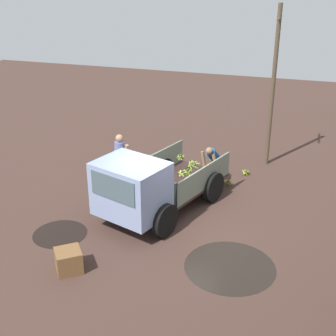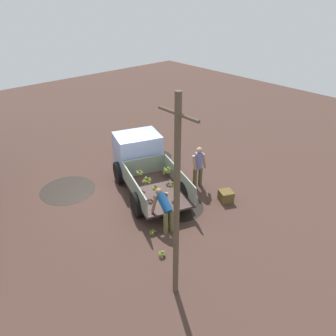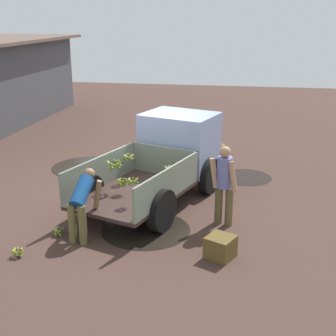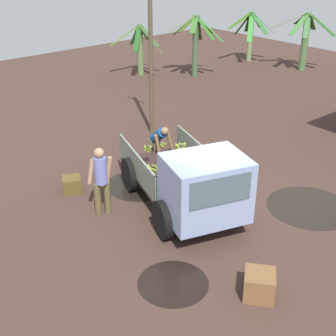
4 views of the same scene
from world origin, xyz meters
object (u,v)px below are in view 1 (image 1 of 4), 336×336
(person_worker_loading, at_px, (213,160))
(banana_bunch_on_ground_1, at_px, (229,182))
(person_foreground_visitor, at_px, (120,158))
(banana_bunch_on_ground_0, at_px, (246,172))
(cargo_truck, at_px, (143,188))
(utility_pole, at_px, (273,85))
(wooden_crate_0, at_px, (136,163))
(wooden_crate_1, at_px, (69,261))

(person_worker_loading, xyz_separation_m, banana_bunch_on_ground_1, (0.01, 0.54, -0.69))
(person_foreground_visitor, bearing_deg, person_worker_loading, -47.17)
(person_worker_loading, relative_size, banana_bunch_on_ground_0, 5.56)
(person_worker_loading, bearing_deg, cargo_truck, -15.26)
(utility_pole, bearing_deg, person_foreground_visitor, -52.41)
(utility_pole, height_order, wooden_crate_0, utility_pole)
(banana_bunch_on_ground_0, bearing_deg, utility_pole, 155.39)
(cargo_truck, bearing_deg, wooden_crate_1, 0.71)
(utility_pole, relative_size, banana_bunch_on_ground_0, 22.06)
(utility_pole, distance_m, banana_bunch_on_ground_1, 3.52)
(banana_bunch_on_ground_0, bearing_deg, banana_bunch_on_ground_1, -22.81)
(person_foreground_visitor, xyz_separation_m, wooden_crate_0, (-1.41, -0.04, -0.74))
(banana_bunch_on_ground_0, height_order, wooden_crate_0, wooden_crate_0)
(banana_bunch_on_ground_1, distance_m, wooden_crate_0, 3.27)
(cargo_truck, bearing_deg, banana_bunch_on_ground_0, 168.63)
(cargo_truck, distance_m, wooden_crate_0, 3.57)
(person_foreground_visitor, distance_m, person_worker_loading, 2.89)
(person_worker_loading, xyz_separation_m, banana_bunch_on_ground_0, (-0.93, 0.93, -0.69))
(person_worker_loading, bearing_deg, person_foreground_visitor, -59.17)
(cargo_truck, relative_size, person_worker_loading, 3.39)
(cargo_truck, bearing_deg, person_worker_loading, 174.85)
(wooden_crate_0, xyz_separation_m, wooden_crate_1, (5.80, 0.59, 0.05))
(person_foreground_visitor, distance_m, wooden_crate_0, 1.60)
(wooden_crate_0, bearing_deg, banana_bunch_on_ground_1, 84.07)
(wooden_crate_0, bearing_deg, person_worker_loading, 83.11)
(wooden_crate_1, bearing_deg, banana_bunch_on_ground_1, 154.03)
(person_foreground_visitor, bearing_deg, banana_bunch_on_ground_1, -50.75)
(cargo_truck, relative_size, person_foreground_visitor, 2.64)
(banana_bunch_on_ground_1, bearing_deg, wooden_crate_0, -95.93)
(banana_bunch_on_ground_1, height_order, wooden_crate_1, wooden_crate_1)
(wooden_crate_0, bearing_deg, cargo_truck, 24.50)
(cargo_truck, height_order, wooden_crate_1, cargo_truck)
(utility_pole, bearing_deg, wooden_crate_0, -67.01)
(person_foreground_visitor, relative_size, banana_bunch_on_ground_0, 7.12)
(banana_bunch_on_ground_0, relative_size, wooden_crate_0, 0.52)
(utility_pole, xyz_separation_m, person_worker_loading, (2.10, -1.47, -1.97))
(banana_bunch_on_ground_0, height_order, banana_bunch_on_ground_1, banana_bunch_on_ground_0)
(cargo_truck, height_order, utility_pole, utility_pole)
(cargo_truck, xyz_separation_m, wooden_crate_0, (-3.17, -1.45, -0.78))
(person_foreground_visitor, bearing_deg, wooden_crate_0, 22.24)
(person_foreground_visitor, xyz_separation_m, person_worker_loading, (-1.09, 2.67, -0.16))
(cargo_truck, xyz_separation_m, person_worker_loading, (-2.84, 1.26, -0.19))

